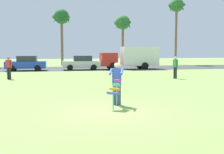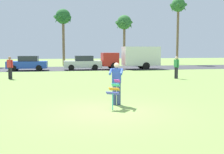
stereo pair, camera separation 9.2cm
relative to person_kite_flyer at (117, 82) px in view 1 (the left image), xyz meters
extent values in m
plane|color=olive|center=(-0.56, -1.04, -0.95)|extent=(120.00, 120.00, 0.00)
cube|color=#38383D|center=(-0.56, 22.28, -0.95)|extent=(120.00, 8.00, 0.01)
cylinder|color=#384772|center=(0.09, -0.01, -0.50)|extent=(0.16, 0.16, 0.90)
cylinder|color=#384772|center=(-0.08, 0.05, -0.50)|extent=(0.16, 0.16, 0.90)
cube|color=#2D4CA5|center=(0.01, 0.02, 0.25)|extent=(0.41, 0.31, 0.60)
sphere|color=beige|center=(0.01, 0.02, 0.67)|extent=(0.22, 0.22, 0.22)
cylinder|color=#2D4CA5|center=(0.14, -0.28, 0.43)|extent=(0.26, 0.58, 0.24)
cylinder|color=#2D4CA5|center=(-0.28, -0.15, 0.43)|extent=(0.26, 0.58, 0.24)
cube|color=#D83399|center=(-0.07, -0.45, 0.09)|extent=(0.26, 0.24, 0.12)
cube|color=#33BFBF|center=(-0.16, -0.59, -0.05)|extent=(0.35, 0.29, 0.12)
cube|color=orange|center=(-0.24, -0.73, -0.18)|extent=(0.43, 0.34, 0.12)
cube|color=#4C4CCC|center=(-0.33, -0.87, -0.32)|extent=(0.51, 0.39, 0.12)
cylinder|color=#33BFBF|center=(-0.33, -0.87, -0.63)|extent=(0.04, 0.04, 0.63)
cube|color=#2347B7|center=(-5.77, 19.88, -0.31)|extent=(4.26, 1.86, 0.76)
cube|color=#282D38|center=(-5.62, 19.87, 0.35)|extent=(2.07, 1.47, 0.60)
cylinder|color=black|center=(-7.10, 19.12, -0.63)|extent=(0.65, 0.24, 0.64)
cylinder|color=black|center=(-7.04, 20.74, -0.63)|extent=(0.65, 0.24, 0.64)
cylinder|color=black|center=(-4.50, 19.02, -0.63)|extent=(0.65, 0.24, 0.64)
cylinder|color=black|center=(-4.44, 20.64, -0.63)|extent=(0.65, 0.24, 0.64)
cube|color=silver|center=(0.22, 19.88, -0.31)|extent=(4.20, 1.71, 0.76)
cube|color=#282D38|center=(0.37, 19.88, 0.35)|extent=(2.02, 1.40, 0.60)
cylinder|color=black|center=(-1.08, 19.07, -0.63)|extent=(0.64, 0.22, 0.64)
cylinder|color=black|center=(-1.08, 20.68, -0.63)|extent=(0.64, 0.22, 0.64)
cylinder|color=black|center=(1.53, 19.07, -0.63)|extent=(0.64, 0.22, 0.64)
cylinder|color=black|center=(1.52, 20.69, -0.63)|extent=(0.64, 0.22, 0.64)
cube|color=#B2231E|center=(3.33, 19.84, 0.22)|extent=(1.83, 1.93, 1.50)
cube|color=silver|center=(7.03, 19.89, 0.57)|extent=(4.23, 2.06, 2.20)
cylinder|color=black|center=(3.70, 18.92, -0.53)|extent=(0.84, 0.29, 0.84)
cylinder|color=black|center=(3.67, 20.76, -0.53)|extent=(0.84, 0.29, 0.84)
cylinder|color=black|center=(7.40, 18.98, -0.53)|extent=(0.84, 0.29, 0.84)
cylinder|color=black|center=(7.37, 20.82, -0.53)|extent=(0.84, 0.29, 0.84)
cylinder|color=brown|center=(-1.75, 28.66, 2.42)|extent=(0.36, 0.36, 6.73)
sphere|color=#236028|center=(-1.75, 28.66, 5.98)|extent=(2.10, 2.10, 2.10)
cone|color=#236028|center=(-0.80, 28.66, 5.53)|extent=(0.44, 1.56, 1.28)
cone|color=#236028|center=(-1.45, 29.56, 5.53)|extent=(1.62, 0.90, 1.28)
cone|color=#236028|center=(-2.52, 29.21, 5.53)|extent=(1.27, 1.52, 1.28)
cone|color=#236028|center=(-2.52, 28.10, 5.53)|extent=(1.27, 1.52, 1.28)
cone|color=#236028|center=(-1.45, 27.75, 5.53)|extent=(1.62, 0.90, 1.28)
cylinder|color=brown|center=(7.11, 28.65, 2.10)|extent=(0.36, 0.36, 6.09)
sphere|color=#2D6B2D|center=(7.11, 28.65, 5.34)|extent=(2.10, 2.10, 2.10)
cone|color=#2D6B2D|center=(8.06, 28.65, 4.89)|extent=(0.44, 1.56, 1.28)
cone|color=#2D6B2D|center=(7.41, 29.56, 4.89)|extent=(1.62, 0.90, 1.28)
cone|color=#2D6B2D|center=(6.34, 29.21, 4.89)|extent=(1.27, 1.52, 1.28)
cone|color=#2D6B2D|center=(6.34, 28.10, 4.89)|extent=(1.27, 1.52, 1.28)
cone|color=#2D6B2D|center=(7.41, 27.75, 4.89)|extent=(1.62, 0.90, 1.28)
cylinder|color=brown|center=(15.60, 28.82, 3.49)|extent=(0.36, 0.36, 8.88)
sphere|color=#2D6B2D|center=(15.60, 28.82, 8.13)|extent=(2.10, 2.10, 2.10)
cone|color=#2D6B2D|center=(16.55, 28.82, 7.68)|extent=(0.44, 1.56, 1.28)
cone|color=#2D6B2D|center=(15.89, 29.72, 7.68)|extent=(1.62, 0.90, 1.28)
cone|color=#2D6B2D|center=(14.83, 29.38, 7.68)|extent=(1.27, 1.52, 1.28)
cone|color=#2D6B2D|center=(14.83, 28.26, 7.68)|extent=(1.27, 1.52, 1.28)
cone|color=#2D6B2D|center=(15.89, 27.92, 7.68)|extent=(1.62, 0.90, 1.28)
cylinder|color=#26262B|center=(6.65, 9.20, -0.50)|extent=(0.16, 0.16, 0.90)
cylinder|color=#26262B|center=(6.69, 9.03, -0.50)|extent=(0.16, 0.16, 0.90)
cube|color=#338C4C|center=(6.67, 9.11, 0.25)|extent=(0.30, 0.40, 0.60)
sphere|color=beige|center=(6.67, 9.11, 0.67)|extent=(0.22, 0.22, 0.22)
cylinder|color=#338C4C|center=(6.61, 9.35, 0.21)|extent=(0.09, 0.09, 0.58)
cylinder|color=#338C4C|center=(6.73, 8.88, 0.21)|extent=(0.09, 0.09, 0.58)
cylinder|color=#26262B|center=(-6.14, 11.28, -0.50)|extent=(0.16, 0.16, 0.90)
cylinder|color=#26262B|center=(-5.98, 11.18, -0.50)|extent=(0.16, 0.16, 0.90)
cube|color=red|center=(-6.06, 11.23, 0.25)|extent=(0.42, 0.37, 0.60)
sphere|color=#9E7051|center=(-6.06, 11.23, 0.67)|extent=(0.22, 0.22, 0.22)
cylinder|color=red|center=(-6.26, 11.35, 0.21)|extent=(0.09, 0.09, 0.58)
cylinder|color=red|center=(-5.85, 11.10, 0.21)|extent=(0.09, 0.09, 0.58)
camera|label=1|loc=(-2.31, -10.68, 1.29)|focal=43.46mm
camera|label=2|loc=(-2.22, -10.69, 1.29)|focal=43.46mm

